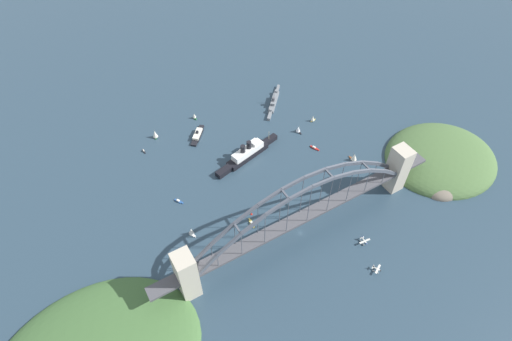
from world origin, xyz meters
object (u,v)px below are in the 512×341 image
at_px(naval_cruiser, 274,102).
at_px(small_boat_5, 191,231).
at_px(small_boat_4, 313,118).
at_px(small_boat_1, 315,148).
at_px(small_boat_8, 354,157).
at_px(small_boat_3, 155,134).
at_px(ocean_liner, 247,153).
at_px(seaplane_taxiing_near_bridge, 377,269).
at_px(harbor_ferry_steamer, 198,135).
at_px(small_boat_2, 194,116).
at_px(small_boat_6, 252,223).
at_px(harbor_arch_bridge, 303,215).
at_px(seaplane_second_in_formation, 364,241).
at_px(small_boat_7, 298,129).
at_px(small_boat_9, 144,151).
at_px(channel_marker_buoy, 251,213).
at_px(small_boat_0, 179,201).

xyz_separation_m(naval_cruiser, small_boat_5, (-162.35, -120.62, 1.86)).
relative_size(small_boat_4, small_boat_5, 0.85).
xyz_separation_m(small_boat_1, small_boat_8, (24.64, -34.87, 3.92)).
height_order(naval_cruiser, small_boat_8, naval_cruiser).
xyz_separation_m(small_boat_1, small_boat_3, (-140.35, 102.86, 4.19)).
distance_m(ocean_liner, seaplane_taxiing_near_bridge, 171.27).
bearing_deg(seaplane_taxiing_near_bridge, ocean_liner, 99.06).
relative_size(harbor_ferry_steamer, small_boat_2, 3.77).
distance_m(ocean_liner, small_boat_3, 105.90).
distance_m(naval_cruiser, small_boat_6, 176.72).
xyz_separation_m(harbor_arch_bridge, seaplane_second_in_formation, (41.66, -36.57, -25.00)).
bearing_deg(ocean_liner, naval_cruiser, 40.99).
bearing_deg(small_boat_8, ocean_liner, 147.08).
xyz_separation_m(naval_cruiser, small_boat_7, (-3.78, -56.83, 1.46)).
relative_size(harbor_ferry_steamer, seaplane_taxiing_near_bridge, 3.13).
bearing_deg(ocean_liner, seaplane_second_in_formation, -75.91).
xyz_separation_m(ocean_liner, small_boat_2, (-21.58, 85.50, -2.31)).
height_order(seaplane_taxiing_near_bridge, small_boat_3, small_boat_3).
relative_size(seaplane_taxiing_near_bridge, seaplane_second_in_formation, 0.86).
bearing_deg(harbor_arch_bridge, small_boat_9, 116.75).
distance_m(ocean_liner, harbor_ferry_steamer, 64.26).
bearing_deg(channel_marker_buoy, small_boat_7, 35.20).
height_order(seaplane_taxiing_near_bridge, small_boat_4, small_boat_4).
distance_m(small_boat_1, small_boat_8, 42.88).
height_order(small_boat_2, small_boat_7, small_boat_7).
bearing_deg(small_boat_7, harbor_arch_bridge, -123.42).
xyz_separation_m(seaplane_taxiing_near_bridge, seaplane_second_in_formation, (8.88, 26.26, 0.19)).
xyz_separation_m(small_boat_7, small_boat_8, (24.98, -65.64, 0.55)).
relative_size(small_boat_4, channel_marker_buoy, 3.08).
relative_size(small_boat_4, small_boat_6, 0.75).
bearing_deg(harbor_arch_bridge, seaplane_taxiing_near_bridge, -62.45).
relative_size(seaplane_taxiing_near_bridge, small_boat_7, 1.01).
bearing_deg(ocean_liner, harbor_arch_bridge, -93.13).
distance_m(ocean_liner, small_boat_1, 72.97).
bearing_deg(small_boat_9, ocean_liner, -34.65).
bearing_deg(harbor_arch_bridge, small_boat_2, 94.70).
height_order(small_boat_5, small_boat_6, small_boat_5).
relative_size(small_boat_3, small_boat_9, 1.49).
height_order(harbor_ferry_steamer, small_boat_0, harbor_ferry_steamer).
bearing_deg(small_boat_6, small_boat_4, 33.65).
height_order(seaplane_taxiing_near_bridge, small_boat_0, seaplane_taxiing_near_bridge).
relative_size(seaplane_second_in_formation, small_boat_2, 1.40).
bearing_deg(channel_marker_buoy, ocean_liner, 63.00).
bearing_deg(small_boat_5, seaplane_second_in_formation, -33.75).
height_order(ocean_liner, small_boat_3, ocean_liner).
relative_size(seaplane_second_in_formation, small_boat_5, 1.07).
distance_m(small_boat_2, small_boat_3, 51.15).
distance_m(seaplane_second_in_formation, channel_marker_buoy, 103.49).
distance_m(small_boat_4, small_boat_6, 158.19).
height_order(small_boat_0, small_boat_2, small_boat_2).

